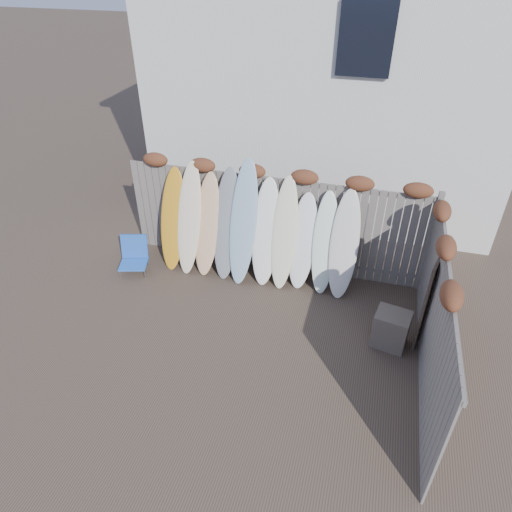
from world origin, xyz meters
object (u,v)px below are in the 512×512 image
(wooden_crate, at_px, (391,329))
(surfboard_0, at_px, (173,220))
(lattice_panel, at_px, (431,294))
(beach_chair, at_px, (134,255))

(wooden_crate, distance_m, surfboard_0, 4.67)
(lattice_panel, relative_size, surfboard_0, 0.78)
(surfboard_0, bearing_deg, beach_chair, -145.54)
(beach_chair, distance_m, surfboard_0, 1.12)
(lattice_panel, height_order, surfboard_0, surfboard_0)
(wooden_crate, xyz_separation_m, surfboard_0, (-4.44, 1.26, 0.71))
(lattice_panel, distance_m, surfboard_0, 5.06)
(surfboard_0, bearing_deg, wooden_crate, -13.71)
(beach_chair, distance_m, lattice_panel, 5.76)
(surfboard_0, bearing_deg, lattice_panel, -6.78)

